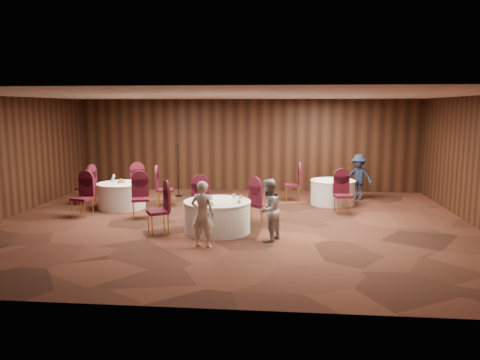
# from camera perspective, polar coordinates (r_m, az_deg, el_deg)

# --- Properties ---
(ground) EXTENTS (12.00, 12.00, 0.00)m
(ground) POSITION_cam_1_polar(r_m,az_deg,el_deg) (11.81, -1.06, -5.42)
(ground) COLOR black
(ground) RESTS_ON ground
(room_shell) EXTENTS (12.00, 12.00, 12.00)m
(room_shell) POSITION_cam_1_polar(r_m,az_deg,el_deg) (11.49, -1.09, 4.13)
(room_shell) COLOR silver
(room_shell) RESTS_ON ground
(table_main) EXTENTS (1.58, 1.58, 0.74)m
(table_main) POSITION_cam_1_polar(r_m,az_deg,el_deg) (11.05, -2.78, -4.42)
(table_main) COLOR white
(table_main) RESTS_ON ground
(table_left) EXTENTS (1.39, 1.39, 0.74)m
(table_left) POSITION_cam_1_polar(r_m,az_deg,el_deg) (14.04, -14.22, -1.83)
(table_left) COLOR white
(table_left) RESTS_ON ground
(table_right) EXTENTS (1.34, 1.34, 0.74)m
(table_right) POSITION_cam_1_polar(r_m,az_deg,el_deg) (14.44, 11.22, -1.44)
(table_right) COLOR white
(table_right) RESTS_ON ground
(chairs_main) EXTENTS (3.11, 1.93, 1.00)m
(chairs_main) POSITION_cam_1_polar(r_m,az_deg,el_deg) (11.62, -3.95, -3.13)
(chairs_main) COLOR #390B16
(chairs_main) RESTS_ON ground
(chairs_left) EXTENTS (3.04, 3.09, 1.00)m
(chairs_left) POSITION_cam_1_polar(r_m,az_deg,el_deg) (14.00, -14.13, -1.34)
(chairs_left) COLOR #390B16
(chairs_left) RESTS_ON ground
(chairs_right) EXTENTS (1.94, 2.21, 1.00)m
(chairs_right) POSITION_cam_1_polar(r_m,az_deg,el_deg) (14.01, 9.25, -1.18)
(chairs_right) COLOR #390B16
(chairs_right) RESTS_ON ground
(tabletop_main) EXTENTS (1.03, 1.04, 0.22)m
(tabletop_main) POSITION_cam_1_polar(r_m,az_deg,el_deg) (10.79, -2.29, -2.23)
(tabletop_main) COLOR silver
(tabletop_main) RESTS_ON table_main
(tabletop_left) EXTENTS (0.79, 0.76, 0.22)m
(tabletop_left) POSITION_cam_1_polar(r_m,az_deg,el_deg) (13.97, -14.29, -0.04)
(tabletop_left) COLOR silver
(tabletop_left) RESTS_ON table_left
(tabletop_right) EXTENTS (0.08, 0.08, 0.22)m
(tabletop_right) POSITION_cam_1_polar(r_m,az_deg,el_deg) (14.13, 12.34, 0.45)
(tabletop_right) COLOR silver
(tabletop_right) RESTS_ON table_right
(mic_stand) EXTENTS (0.24, 0.24, 1.75)m
(mic_stand) POSITION_cam_1_polar(r_m,az_deg,el_deg) (15.56, -7.52, -0.07)
(mic_stand) COLOR black
(mic_stand) RESTS_ON ground
(woman_a) EXTENTS (0.57, 0.44, 1.41)m
(woman_a) POSITION_cam_1_polar(r_m,az_deg,el_deg) (9.80, -4.58, -4.17)
(woman_a) COLOR silver
(woman_a) RESTS_ON ground
(woman_b) EXTENTS (0.75, 0.83, 1.38)m
(woman_b) POSITION_cam_1_polar(r_m,az_deg,el_deg) (10.23, 3.47, -3.69)
(woman_b) COLOR #A5A5A9
(woman_b) RESTS_ON ground
(man_c) EXTENTS (1.08, 0.93, 1.45)m
(man_c) POSITION_cam_1_polar(r_m,az_deg,el_deg) (15.32, 14.24, 0.36)
(man_c) COLOR black
(man_c) RESTS_ON ground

